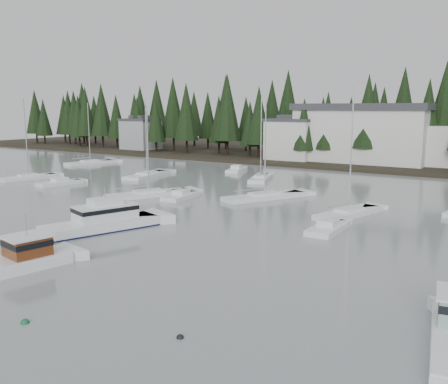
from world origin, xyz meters
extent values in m
cube|color=black|center=(0.00, 97.00, 0.00)|extent=(240.00, 54.00, 1.00)
cube|color=silver|center=(-18.00, 79.00, 4.25)|extent=(9.00, 7.00, 7.50)
cube|color=#38383D|center=(-18.00, 79.00, 8.25)|extent=(9.54, 7.42, 0.50)
cube|color=#38383D|center=(-18.00, 79.00, 8.85)|extent=(4.95, 3.85, 0.80)
cube|color=#999EA0|center=(-60.00, 81.00, 4.00)|extent=(8.00, 7.00, 7.00)
cube|color=#38383D|center=(-60.00, 81.00, 7.75)|extent=(8.48, 7.42, 0.50)
cube|color=#38383D|center=(-60.00, 81.00, 8.35)|extent=(4.40, 3.85, 0.80)
cube|color=silver|center=(-5.00, 82.00, 5.50)|extent=(24.00, 10.00, 10.00)
cube|color=#38383D|center=(-5.00, 82.00, 10.80)|extent=(25.00, 11.00, 1.20)
cube|color=silver|center=(7.00, 84.00, 4.00)|extent=(10.00, 8.00, 7.00)
cube|color=white|center=(-4.00, 7.31, 0.09)|extent=(4.25, 8.86, 1.23)
cube|color=white|center=(-4.00, 7.31, 0.76)|extent=(4.16, 8.69, 0.11)
cube|color=#4E1D0F|center=(-3.71, 8.99, 1.42)|extent=(2.73, 2.91, 1.32)
cube|color=white|center=(-3.71, 8.99, 2.13)|extent=(3.06, 3.29, 0.11)
cube|color=black|center=(-3.71, 8.99, 1.68)|extent=(2.79, 2.96, 0.38)
cylinder|color=#A5A8AD|center=(-3.71, 8.99, 2.93)|extent=(0.08, 0.08, 1.51)
cube|color=white|center=(-7.28, 18.78, 0.14)|extent=(6.07, 10.59, 1.47)
cube|color=#0E1233|center=(-7.28, 18.78, 0.03)|extent=(6.12, 10.64, 0.20)
cube|color=white|center=(-7.13, 19.26, 1.56)|extent=(4.05, 5.79, 1.33)
cube|color=black|center=(-7.13, 19.26, 1.88)|extent=(4.13, 5.86, 0.37)
cube|color=white|center=(-7.13, 19.26, 2.53)|extent=(2.59, 3.08, 0.60)
cylinder|color=#A5A8AD|center=(-7.13, 19.26, 3.26)|extent=(0.10, 0.10, 1.01)
cube|color=white|center=(-48.42, 54.28, -0.03)|extent=(4.79, 10.00, 1.05)
cube|color=white|center=(-48.42, 54.28, 0.62)|extent=(2.66, 3.61, 0.30)
cylinder|color=#A5A8AD|center=(-48.42, 54.28, 6.02)|extent=(0.14, 0.14, 11.04)
cube|color=white|center=(-27.33, 46.98, -0.03)|extent=(4.81, 10.20, 1.05)
cube|color=white|center=(-27.33, 46.98, 0.62)|extent=(2.67, 3.68, 0.30)
cylinder|color=#A5A8AD|center=(-27.33, 46.98, 6.24)|extent=(0.14, 0.14, 11.48)
cube|color=white|center=(-10.78, 53.65, -0.03)|extent=(5.23, 8.92, 1.05)
cube|color=white|center=(-10.78, 53.65, 0.62)|extent=(2.59, 3.33, 0.30)
cylinder|color=#A5A8AD|center=(-10.78, 53.65, 6.97)|extent=(0.14, 0.14, 12.94)
cube|color=white|center=(8.78, 36.74, -0.03)|extent=(4.55, 9.11, 1.05)
cube|color=white|center=(8.78, 36.74, 0.62)|extent=(2.41, 3.31, 0.30)
cylinder|color=#A5A8AD|center=(8.78, 36.74, 6.71)|extent=(0.14, 0.14, 12.41)
cube|color=white|center=(-40.36, 35.06, -0.03)|extent=(3.91, 8.56, 1.05)
cube|color=white|center=(-40.36, 35.06, 0.62)|extent=(2.21, 3.07, 0.30)
cylinder|color=#A5A8AD|center=(-40.36, 35.06, 6.27)|extent=(0.14, 0.14, 11.53)
cube|color=white|center=(-15.32, 34.02, -0.03)|extent=(7.09, 10.61, 1.05)
cube|color=white|center=(-15.32, 34.02, 0.62)|extent=(3.33, 4.05, 0.30)
cylinder|color=#A5A8AD|center=(-15.32, 34.02, 5.68)|extent=(0.14, 0.14, 10.37)
cube|color=white|center=(-2.76, 40.34, -0.03)|extent=(7.12, 10.75, 1.05)
cube|color=white|center=(-2.76, 40.34, 0.62)|extent=(3.29, 4.08, 0.30)
cylinder|color=#A5A8AD|center=(-2.76, 40.34, 5.95)|extent=(0.14, 0.14, 10.90)
cube|color=white|center=(-31.74, 33.94, 0.05)|extent=(3.13, 6.58, 0.90)
cube|color=white|center=(-31.74, 33.94, 0.75)|extent=(1.78, 2.23, 0.55)
cube|color=white|center=(9.48, 29.60, 0.05)|extent=(2.42, 5.99, 0.90)
cube|color=white|center=(9.48, 29.60, 0.75)|extent=(1.57, 1.95, 0.55)
cube|color=white|center=(-19.27, 60.38, 0.05)|extent=(4.10, 6.89, 0.90)
cube|color=white|center=(-19.27, 60.38, 0.75)|extent=(2.07, 2.45, 0.55)
cube|color=white|center=(-11.15, 35.06, 0.05)|extent=(2.87, 6.05, 0.90)
cube|color=white|center=(-11.15, 35.06, 0.75)|extent=(1.70, 2.03, 0.55)
sphere|color=#145933|center=(3.97, 3.31, 0.00)|extent=(0.44, 0.44, 0.44)
sphere|color=black|center=(11.48, 6.31, 0.00)|extent=(0.37, 0.37, 0.37)
camera|label=1|loc=(25.24, -10.80, 10.64)|focal=40.00mm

